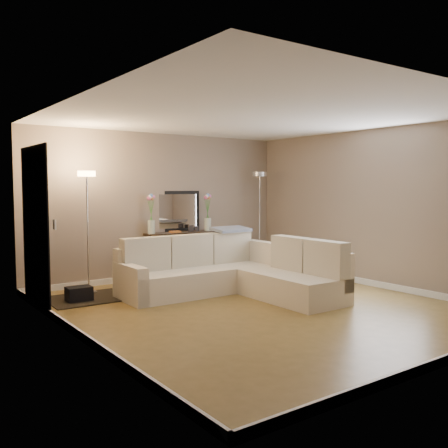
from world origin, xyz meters
TOP-DOWN VIEW (x-y plane):
  - floor at (0.00, 0.00)m, footprint 5.00×5.50m
  - ceiling at (0.00, 0.00)m, footprint 5.00×5.50m
  - wall_back at (0.00, 2.76)m, footprint 5.00×0.02m
  - wall_left at (-2.51, 0.00)m, footprint 0.02×5.50m
  - wall_right at (2.51, 0.00)m, footprint 0.02×5.50m
  - baseboard_back at (0.00, 2.73)m, footprint 5.00×0.03m
  - baseboard_front at (0.00, -2.73)m, footprint 5.00×0.03m
  - baseboard_left at (-2.48, 0.00)m, footprint 0.03×5.50m
  - baseboard_right at (2.48, 0.00)m, footprint 0.03×5.50m
  - doorway at (-2.48, 1.70)m, footprint 0.02×1.20m
  - switch_plate at (-2.48, 0.85)m, footprint 0.02×0.08m
  - sectional_sofa at (0.22, 0.91)m, footprint 2.55×2.47m
  - throw_blanket at (0.67, 1.53)m, footprint 0.65×0.40m
  - console_table at (0.22, 2.59)m, footprint 1.37×0.45m
  - leaning_mirror at (0.32, 2.75)m, footprint 0.96×0.11m
  - table_decor at (0.30, 2.54)m, footprint 0.57×0.14m
  - flower_vase_left at (-0.27, 2.62)m, footprint 0.16×0.13m
  - flower_vase_right at (0.87, 2.54)m, footprint 0.16×0.13m
  - floor_lamp_lit at (-1.56, 2.23)m, footprint 0.27×0.27m
  - floor_lamp_unlit at (1.99, 2.37)m, footprint 0.34×0.34m
  - charcoal_rug at (-1.67, 1.87)m, footprint 1.25×0.95m
  - black_bag at (-1.88, 1.78)m, footprint 0.35×0.25m

SIDE VIEW (x-z plane):
  - floor at x=0.00m, z-range -0.01..0.00m
  - charcoal_rug at x=-1.67m, z-range 0.00..0.02m
  - baseboard_back at x=0.00m, z-range 0.00..0.10m
  - baseboard_front at x=0.00m, z-range 0.00..0.10m
  - baseboard_left at x=-2.48m, z-range 0.00..0.10m
  - baseboard_right at x=2.48m, z-range 0.00..0.10m
  - black_bag at x=-1.88m, z-range -0.01..0.22m
  - sectional_sofa at x=0.22m, z-range -0.12..0.78m
  - console_table at x=0.22m, z-range 0.05..0.88m
  - table_decor at x=0.30m, z-range 0.79..0.92m
  - throw_blanket at x=0.67m, z-range 0.89..0.98m
  - doorway at x=-2.48m, z-range 0.00..2.20m
  - flower_vase_left at x=-0.27m, z-range 0.76..1.48m
  - flower_vase_right at x=0.87m, z-range 0.76..1.48m
  - switch_plate at x=-2.48m, z-range 1.14..1.26m
  - leaning_mirror at x=0.32m, z-range 0.83..1.58m
  - wall_back at x=0.00m, z-range 0.00..2.60m
  - wall_left at x=-2.51m, z-range 0.00..2.60m
  - wall_right at x=2.51m, z-range 0.00..2.60m
  - floor_lamp_lit at x=-1.56m, z-range 0.39..2.28m
  - floor_lamp_unlit at x=1.99m, z-range 0.40..2.34m
  - ceiling at x=0.00m, z-range 2.60..2.61m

